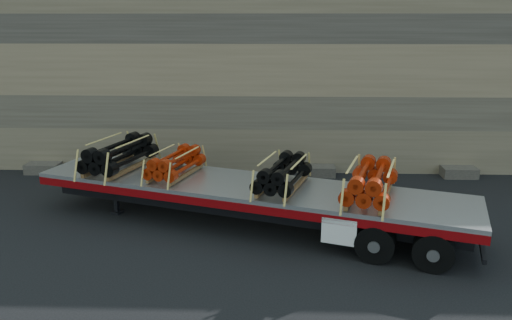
{
  "coord_description": "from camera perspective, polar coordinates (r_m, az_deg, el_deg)",
  "views": [
    {
      "loc": [
        0.34,
        -12.45,
        5.48
      ],
      "look_at": [
        -0.12,
        1.46,
        1.49
      ],
      "focal_mm": 35.0,
      "sensor_mm": 36.0,
      "label": 1
    }
  ],
  "objects": [
    {
      "name": "ground",
      "position": [
        13.61,
        0.3,
        -7.74
      ],
      "size": [
        120.0,
        120.0,
        0.0
      ],
      "primitive_type": "plane",
      "color": "black",
      "rests_on": "ground"
    },
    {
      "name": "rock_wall",
      "position": [
        19.06,
        0.88,
        10.04
      ],
      "size": [
        44.0,
        3.0,
        7.0
      ],
      "primitive_type": "cube",
      "color": "#7A6B54",
      "rests_on": "ground"
    },
    {
      "name": "trailer",
      "position": [
        13.57,
        -1.11,
        -5.11
      ],
      "size": [
        11.98,
        5.85,
        1.19
      ],
      "primitive_type": null,
      "rotation": [
        0.0,
        0.0,
        -0.32
      ],
      "color": "#B9BCC2",
      "rests_on": "ground"
    },
    {
      "name": "bundle_front",
      "position": [
        15.07,
        -15.32,
        0.53
      ],
      "size": [
        1.87,
        2.64,
        0.85
      ],
      "primitive_type": null,
      "rotation": [
        0.0,
        0.0,
        -0.32
      ],
      "color": "black",
      "rests_on": "trailer"
    },
    {
      "name": "bundle_midfront",
      "position": [
        14.14,
        -9.2,
        -0.44
      ],
      "size": [
        1.52,
        2.14,
        0.68
      ],
      "primitive_type": null,
      "rotation": [
        0.0,
        0.0,
        -0.32
      ],
      "color": "#A42408",
      "rests_on": "trailer"
    },
    {
      "name": "bundle_midrear",
      "position": [
        12.94,
        3.07,
        -1.68
      ],
      "size": [
        1.64,
        2.31,
        0.74
      ],
      "primitive_type": null,
      "rotation": [
        0.0,
        0.0,
        -0.32
      ],
      "color": "black",
      "rests_on": "trailer"
    },
    {
      "name": "bundle_rear",
      "position": [
        12.5,
        12.93,
        -2.57
      ],
      "size": [
        1.78,
        2.5,
        0.8
      ],
      "primitive_type": null,
      "rotation": [
        0.0,
        0.0,
        -0.32
      ],
      "color": "#A42408",
      "rests_on": "trailer"
    }
  ]
}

